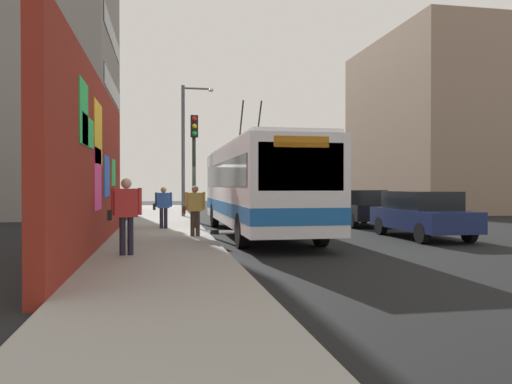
# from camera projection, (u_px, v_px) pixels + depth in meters

# --- Properties ---
(ground_plane) EXTENTS (80.00, 80.00, 0.00)m
(ground_plane) POSITION_uv_depth(u_px,v_px,m) (206.00, 234.00, 18.45)
(ground_plane) COLOR black
(sidewalk_slab) EXTENTS (48.00, 3.20, 0.15)m
(sidewalk_slab) POSITION_uv_depth(u_px,v_px,m) (161.00, 233.00, 18.15)
(sidewalk_slab) COLOR gray
(sidewalk_slab) RESTS_ON ground_plane
(graffiti_wall) EXTENTS (13.10, 0.32, 4.62)m
(graffiti_wall) POSITION_uv_depth(u_px,v_px,m) (94.00, 165.00, 13.43)
(graffiti_wall) COLOR maroon
(graffiti_wall) RESTS_ON ground_plane
(building_far_left) EXTENTS (11.11, 9.46, 15.68)m
(building_far_left) POSITION_uv_depth(u_px,v_px,m) (30.00, 82.00, 29.65)
(building_far_left) COLOR gray
(building_far_left) RESTS_ON ground_plane
(building_far_right) EXTENTS (13.57, 7.01, 12.10)m
(building_far_right) POSITION_uv_depth(u_px,v_px,m) (426.00, 126.00, 36.04)
(building_far_right) COLOR gray
(building_far_right) RESTS_ON ground_plane
(city_bus) EXTENTS (11.55, 2.61, 5.01)m
(city_bus) POSITION_uv_depth(u_px,v_px,m) (258.00, 185.00, 18.08)
(city_bus) COLOR silver
(city_bus) RESTS_ON ground_plane
(parked_car_navy) EXTENTS (4.43, 1.81, 1.58)m
(parked_car_navy) POSITION_uv_depth(u_px,v_px,m) (421.00, 214.00, 16.96)
(parked_car_navy) COLOR navy
(parked_car_navy) RESTS_ON ground_plane
(parked_car_black) EXTENTS (4.15, 1.84, 1.58)m
(parked_car_black) POSITION_uv_depth(u_px,v_px,m) (359.00, 207.00, 22.33)
(parked_car_black) COLOR black
(parked_car_black) RESTS_ON ground_plane
(pedestrian_midblock) EXTENTS (0.22, 0.72, 1.56)m
(pedestrian_midblock) POSITION_uv_depth(u_px,v_px,m) (163.00, 205.00, 19.10)
(pedestrian_midblock) COLOR #1E1E2D
(pedestrian_midblock) RESTS_ON sidewalk_slab
(pedestrian_near_wall) EXTENTS (0.24, 0.78, 1.79)m
(pedestrian_near_wall) POSITION_uv_depth(u_px,v_px,m) (126.00, 209.00, 11.77)
(pedestrian_near_wall) COLOR #1E1E2D
(pedestrian_near_wall) RESTS_ON sidewalk_slab
(pedestrian_at_curb) EXTENTS (0.22, 0.73, 1.62)m
(pedestrian_at_curb) POSITION_uv_depth(u_px,v_px,m) (195.00, 207.00, 16.18)
(pedestrian_at_curb) COLOR #3F3326
(pedestrian_at_curb) RESTS_ON sidewalk_slab
(traffic_light) EXTENTS (0.49, 0.28, 4.34)m
(traffic_light) POSITION_uv_depth(u_px,v_px,m) (194.00, 152.00, 19.43)
(traffic_light) COLOR #2D382D
(traffic_light) RESTS_ON sidewalk_slab
(street_lamp) EXTENTS (0.44, 1.71, 6.95)m
(street_lamp) POSITION_uv_depth(u_px,v_px,m) (187.00, 142.00, 26.81)
(street_lamp) COLOR #4C4C51
(street_lamp) RESTS_ON sidewalk_slab
(curbside_puddle) EXTENTS (1.85, 1.85, 0.00)m
(curbside_puddle) POSITION_uv_depth(u_px,v_px,m) (220.00, 232.00, 19.18)
(curbside_puddle) COLOR black
(curbside_puddle) RESTS_ON ground_plane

